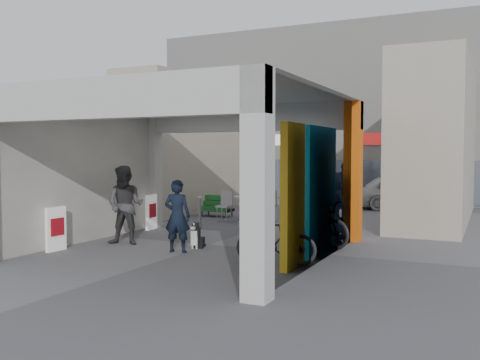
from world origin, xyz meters
The scene contains 21 objects.
ground centered at (0.00, 0.00, 0.00)m, with size 90.00×90.00×0.00m, color #5E5E63.
arcade_canopy centered at (0.54, -0.82, 2.30)m, with size 6.40×6.45×6.40m.
far_building centered at (0.00, 13.99, 3.99)m, with size 18.00×4.08×8.00m.
plaza_bldg_left centered at (-4.50, 7.50, 2.50)m, with size 2.00×9.00×5.00m, color #B0A791.
plaza_bldg_right centered at (4.50, 7.50, 2.50)m, with size 2.00×9.00×5.00m, color #B0A791.
bollard_left centered at (-1.52, 2.21, 0.47)m, with size 0.09×0.09×0.93m, color gray.
bollard_center centered at (0.04, 2.57, 0.43)m, with size 0.09×0.09×0.86m, color gray.
bollard_right centered at (1.53, 2.28, 0.44)m, with size 0.09×0.09×0.88m, color gray.
advert_board_near centered at (-2.75, -2.21, 0.51)m, with size 0.12×0.55×1.00m.
advert_board_far centered at (-2.75, 1.53, 0.51)m, with size 0.15×0.56×1.00m.
cafe_set centered at (-1.08, 4.47, 0.35)m, with size 1.64×1.32×0.99m.
produce_stand centered at (-2.49, 5.11, 0.29)m, with size 1.12×0.60×0.73m.
crate_stack centered at (0.78, 7.86, 0.28)m, with size 0.48×0.38×0.56m.
border_collie centered at (-0.04, -0.54, 0.25)m, with size 0.24×0.46×0.64m.
man_with_dog centered at (-0.18, -1.16, 0.81)m, with size 0.59×0.39×1.63m, color black.
man_back_turned centered at (-1.84, -0.85, 0.95)m, with size 0.93×0.72×1.91m, color #3A3A3D.
man_elderly centered at (2.60, 1.52, 0.89)m, with size 0.87×0.57×1.79m, color #576FA9.
man_crates centered at (0.91, 9.42, 0.92)m, with size 1.08×0.45×1.84m, color black.
bicycle_front centered at (2.30, 0.92, 0.54)m, with size 0.72×2.07×1.09m, color black.
bicycle_rear centered at (2.30, -1.47, 0.49)m, with size 0.46×1.64×0.98m, color black.
white_van centered at (3.07, 10.27, 0.69)m, with size 1.62×4.03×1.37m, color silver.
Camera 1 is at (6.16, -11.27, 2.24)m, focal length 40.00 mm.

